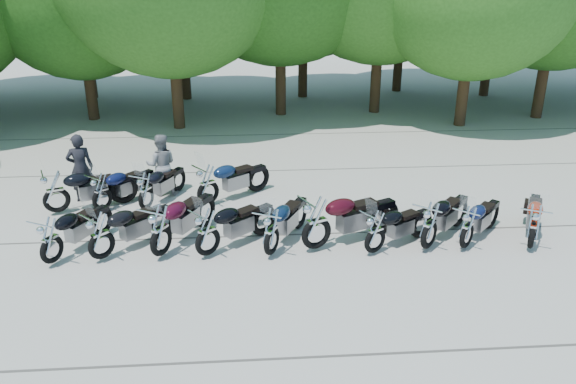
{
  "coord_description": "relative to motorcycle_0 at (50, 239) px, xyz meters",
  "views": [
    {
      "loc": [
        -0.87,
        -10.43,
        5.96
      ],
      "look_at": [
        0.0,
        1.5,
        1.1
      ],
      "focal_mm": 35.0,
      "sensor_mm": 36.0,
      "label": 1
    }
  ],
  "objects": [
    {
      "name": "ground",
      "position": [
        5.09,
        -0.44,
        -0.61
      ],
      "size": [
        90.0,
        90.0,
        0.0
      ],
      "primitive_type": "plane",
      "color": "gray",
      "rests_on": "ground"
    },
    {
      "name": "motorcycle_0",
      "position": [
        0.0,
        0.0,
        0.0
      ],
      "size": [
        1.57,
        2.22,
        1.22
      ],
      "primitive_type": null,
      "rotation": [
        0.0,
        0.0,
        2.67
      ],
      "color": "black",
      "rests_on": "ground"
    },
    {
      "name": "motorcycle_1",
      "position": [
        1.01,
        0.11,
        0.02
      ],
      "size": [
        2.04,
        2.05,
        1.25
      ],
      "primitive_type": null,
      "rotation": [
        0.0,
        0.0,
        2.36
      ],
      "color": "black",
      "rests_on": "ground"
    },
    {
      "name": "motorcycle_2",
      "position": [
        2.27,
        0.15,
        0.08
      ],
      "size": [
        1.81,
        2.48,
        1.37
      ],
      "primitive_type": null,
      "rotation": [
        0.0,
        0.0,
        2.64
      ],
      "color": "#370719",
      "rests_on": "ground"
    },
    {
      "name": "motorcycle_3",
      "position": [
        3.28,
        0.09,
        0.03
      ],
      "size": [
        2.16,
        1.97,
        1.27
      ],
      "primitive_type": null,
      "rotation": [
        0.0,
        0.0,
        2.27
      ],
      "color": "black",
      "rests_on": "ground"
    },
    {
      "name": "motorcycle_4",
      "position": [
        4.66,
        0.03,
        0.02
      ],
      "size": [
        1.62,
        2.29,
        1.26
      ],
      "primitive_type": null,
      "rotation": [
        0.0,
        0.0,
        2.66
      ],
      "color": "#0B1A32",
      "rests_on": "ground"
    },
    {
      "name": "motorcycle_5",
      "position": [
        5.66,
        0.21,
        0.12
      ],
      "size": [
        2.66,
        1.79,
        1.45
      ],
      "primitive_type": null,
      "rotation": [
        0.0,
        0.0,
        2.0
      ],
      "color": "black",
      "rests_on": "ground"
    },
    {
      "name": "motorcycle_6",
      "position": [
        6.93,
        -0.05,
        -0.03
      ],
      "size": [
        2.07,
        1.61,
        1.16
      ],
      "primitive_type": null,
      "rotation": [
        0.0,
        0.0,
        2.12
      ],
      "color": "black",
      "rests_on": "ground"
    },
    {
      "name": "motorcycle_7",
      "position": [
        8.16,
        0.06,
        0.04
      ],
      "size": [
        2.06,
        2.15,
        1.29
      ],
      "primitive_type": null,
      "rotation": [
        0.0,
        0.0,
        2.39
      ],
      "color": "black",
      "rests_on": "ground"
    },
    {
      "name": "motorcycle_8",
      "position": [
        9.02,
        0.03,
        -0.03
      ],
      "size": [
        1.87,
        1.92,
        1.16
      ],
      "primitive_type": null,
      "rotation": [
        0.0,
        0.0,
        2.38
      ],
      "color": "#0C1437",
      "rests_on": "ground"
    },
    {
      "name": "motorcycle_9",
      "position": [
        10.47,
        -0.08,
        -0.0
      ],
      "size": [
        1.57,
        2.2,
        1.21
      ],
      "primitive_type": null,
      "rotation": [
        0.0,
        0.0,
        2.66
      ],
      "color": "#8F1905",
      "rests_on": "ground"
    },
    {
      "name": "motorcycle_10",
      "position": [
        -0.7,
        2.66,
        0.05
      ],
      "size": [
        2.41,
        1.54,
        1.31
      ],
      "primitive_type": null,
      "rotation": [
        0.0,
        0.0,
        1.96
      ],
      "color": "black",
      "rests_on": "ground"
    },
    {
      "name": "motorcycle_11",
      "position": [
        0.42,
        2.74,
        -0.02
      ],
      "size": [
        1.8,
        2.01,
        1.17
      ],
      "primitive_type": null,
      "rotation": [
        0.0,
        0.0,
        2.46
      ],
      "color": "#0C1238",
      "rests_on": "ground"
    },
    {
      "name": "motorcycle_12",
      "position": [
        1.53,
        2.74,
        -0.03
      ],
      "size": [
        1.48,
        2.1,
        1.15
      ],
      "primitive_type": null,
      "rotation": [
        0.0,
        0.0,
        2.67
      ],
      "color": "black",
      "rests_on": "ground"
    },
    {
      "name": "motorcycle_13",
      "position": [
        3.12,
        2.9,
        0.04
      ],
      "size": [
        2.27,
        1.93,
        1.3
      ],
      "primitive_type": null,
      "rotation": [
        0.0,
        0.0,
        2.21
      ],
      "color": "#0D1D3C",
      "rests_on": "ground"
    },
    {
      "name": "rider_0",
      "position": [
        -0.28,
        3.59,
        0.32
      ],
      "size": [
        0.77,
        0.6,
        1.86
      ],
      "primitive_type": "imported",
      "rotation": [
        0.0,
        0.0,
        3.39
      ],
      "color": "black",
      "rests_on": "ground"
    },
    {
      "name": "rider_1",
      "position": [
        1.81,
        3.87,
        0.26
      ],
      "size": [
        0.87,
        0.7,
        1.73
      ],
      "primitive_type": "imported",
      "rotation": [
        0.0,
        0.0,
        3.19
      ],
      "color": "gray",
      "rests_on": "ground"
    }
  ]
}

